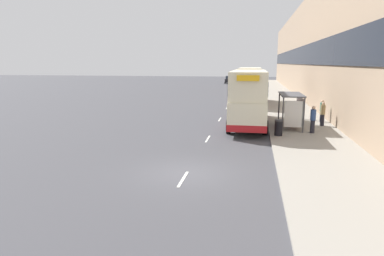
% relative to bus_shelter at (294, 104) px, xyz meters
% --- Properties ---
extents(ground_plane, '(220.00, 220.00, 0.00)m').
position_rel_bus_shelter_xyz_m(ground_plane, '(-5.77, -11.40, -1.88)').
color(ground_plane, '#424247').
extents(pavement, '(5.00, 93.00, 0.14)m').
position_rel_bus_shelter_xyz_m(pavement, '(0.73, 27.10, -1.81)').
color(pavement, gray).
rests_on(pavement, ground_plane).
extents(terrace_facade, '(3.10, 93.00, 13.02)m').
position_rel_bus_shelter_xyz_m(terrace_facade, '(4.72, 27.10, 4.63)').
color(terrace_facade, '#9E846B').
rests_on(terrace_facade, ground_plane).
extents(lane_mark_0, '(0.12, 2.00, 0.01)m').
position_rel_bus_shelter_xyz_m(lane_mark_0, '(-5.77, -12.27, -1.87)').
color(lane_mark_0, silver).
rests_on(lane_mark_0, ground_plane).
extents(lane_mark_1, '(0.12, 2.00, 0.01)m').
position_rel_bus_shelter_xyz_m(lane_mark_1, '(-5.77, -4.31, -1.87)').
color(lane_mark_1, silver).
rests_on(lane_mark_1, ground_plane).
extents(lane_mark_2, '(0.12, 2.00, 0.01)m').
position_rel_bus_shelter_xyz_m(lane_mark_2, '(-5.77, 3.65, -1.87)').
color(lane_mark_2, silver).
rests_on(lane_mark_2, ground_plane).
extents(lane_mark_3, '(0.12, 2.00, 0.01)m').
position_rel_bus_shelter_xyz_m(lane_mark_3, '(-5.77, 11.61, -1.87)').
color(lane_mark_3, silver).
rests_on(lane_mark_3, ground_plane).
extents(lane_mark_4, '(0.12, 2.00, 0.01)m').
position_rel_bus_shelter_xyz_m(lane_mark_4, '(-5.77, 19.58, -1.87)').
color(lane_mark_4, silver).
rests_on(lane_mark_4, ground_plane).
extents(lane_mark_5, '(0.12, 2.00, 0.01)m').
position_rel_bus_shelter_xyz_m(lane_mark_5, '(-5.77, 27.54, -1.87)').
color(lane_mark_5, silver).
rests_on(lane_mark_5, ground_plane).
extents(lane_mark_6, '(0.12, 2.00, 0.01)m').
position_rel_bus_shelter_xyz_m(lane_mark_6, '(-5.77, 35.50, -1.87)').
color(lane_mark_6, silver).
rests_on(lane_mark_6, ground_plane).
extents(lane_mark_7, '(0.12, 2.00, 0.01)m').
position_rel_bus_shelter_xyz_m(lane_mark_7, '(-5.77, 43.47, -1.87)').
color(lane_mark_7, silver).
rests_on(lane_mark_7, ground_plane).
extents(lane_mark_8, '(0.12, 2.00, 0.01)m').
position_rel_bus_shelter_xyz_m(lane_mark_8, '(-5.77, 51.43, -1.87)').
color(lane_mark_8, silver).
rests_on(lane_mark_8, ground_plane).
extents(bus_shelter, '(1.60, 4.20, 2.48)m').
position_rel_bus_shelter_xyz_m(bus_shelter, '(0.00, 0.00, 0.00)').
color(bus_shelter, '#4C4C51').
rests_on(bus_shelter, ground_plane).
extents(double_decker_bus_near, '(2.85, 10.20, 4.30)m').
position_rel_bus_shelter_xyz_m(double_decker_bus_near, '(-3.30, 0.84, 0.41)').
color(double_decker_bus_near, beige).
rests_on(double_decker_bus_near, ground_plane).
extents(double_decker_bus_ahead, '(2.85, 10.22, 4.30)m').
position_rel_bus_shelter_xyz_m(double_decker_bus_ahead, '(-3.41, 15.08, 0.41)').
color(double_decker_bus_ahead, beige).
rests_on(double_decker_bus_ahead, ground_plane).
extents(car_0, '(1.99, 4.11, 1.80)m').
position_rel_bus_shelter_xyz_m(car_0, '(-8.75, 56.69, -0.99)').
color(car_0, black).
rests_on(car_0, ground_plane).
extents(car_1, '(1.93, 3.86, 1.69)m').
position_rel_bus_shelter_xyz_m(car_1, '(-3.56, 31.96, -1.04)').
color(car_1, black).
rests_on(car_1, ground_plane).
extents(pedestrian_at_shelter, '(0.35, 0.35, 1.79)m').
position_rel_bus_shelter_xyz_m(pedestrian_at_shelter, '(2.61, 3.11, -0.82)').
color(pedestrian_at_shelter, '#23232D').
rests_on(pedestrian_at_shelter, ground_plane).
extents(pedestrian_1, '(0.36, 0.36, 1.83)m').
position_rel_bus_shelter_xyz_m(pedestrian_1, '(2.30, 1.20, -0.80)').
color(pedestrian_1, '#23232D').
rests_on(pedestrian_1, ground_plane).
extents(pedestrian_2, '(0.32, 0.32, 1.61)m').
position_rel_bus_shelter_xyz_m(pedestrian_2, '(0.99, 4.35, -0.91)').
color(pedestrian_2, '#23232D').
rests_on(pedestrian_2, ground_plane).
extents(pedestrian_3, '(0.37, 0.37, 1.86)m').
position_rel_bus_shelter_xyz_m(pedestrian_3, '(1.12, -1.77, -0.78)').
color(pedestrian_3, '#23232D').
rests_on(pedestrian_3, ground_plane).
extents(litter_bin, '(0.55, 0.55, 1.05)m').
position_rel_bus_shelter_xyz_m(litter_bin, '(-1.22, -3.05, -1.21)').
color(litter_bin, black).
rests_on(litter_bin, ground_plane).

